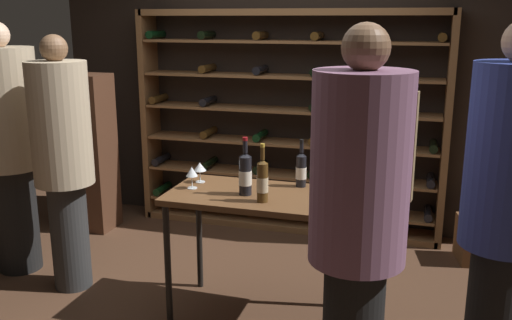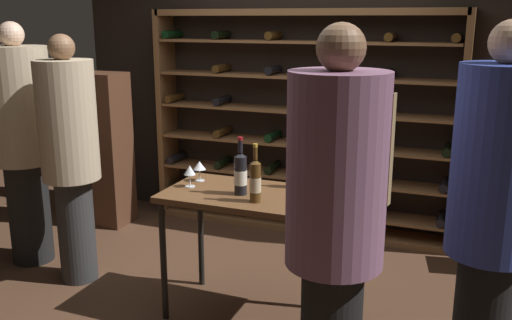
{
  "view_description": "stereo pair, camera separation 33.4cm",
  "coord_description": "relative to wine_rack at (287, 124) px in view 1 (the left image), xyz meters",
  "views": [
    {
      "loc": [
        1.24,
        -3.58,
        2.01
      ],
      "look_at": [
        0.12,
        0.14,
        1.02
      ],
      "focal_mm": 39.37,
      "sensor_mm": 36.0,
      "label": 1
    },
    {
      "loc": [
        1.56,
        -3.47,
        2.01
      ],
      "look_at": [
        0.12,
        0.14,
        1.02
      ],
      "focal_mm": 39.37,
      "sensor_mm": 36.0,
      "label": 2
    }
  ],
  "objects": [
    {
      "name": "tasting_table",
      "position": [
        0.22,
        -1.7,
        -0.25
      ],
      "size": [
        1.2,
        0.65,
        0.88
      ],
      "color": "brown",
      "rests_on": "ground"
    },
    {
      "name": "wine_crate",
      "position": [
        1.83,
        -0.3,
        -0.84
      ],
      "size": [
        0.53,
        0.42,
        0.38
      ],
      "primitive_type": "cube",
      "rotation": [
        0.0,
        0.0,
        0.19
      ],
      "color": "brown",
      "rests_on": "ground"
    },
    {
      "name": "wine_bottle_black_capsule",
      "position": [
        0.29,
        -1.86,
        -0.01
      ],
      "size": [
        0.07,
        0.07,
        0.38
      ],
      "color": "#4C3314",
      "rests_on": "tasting_table"
    },
    {
      "name": "display_cabinet",
      "position": [
        -1.83,
        -0.54,
        -0.28
      ],
      "size": [
        0.44,
        0.36,
        1.51
      ],
      "primitive_type": "cube",
      "color": "#4C2D1E",
      "rests_on": "ground"
    },
    {
      "name": "wine_glass_stemmed_right",
      "position": [
        -0.25,
        -1.57,
        -0.04
      ],
      "size": [
        0.09,
        0.09,
        0.14
      ],
      "color": "silver",
      "rests_on": "tasting_table"
    },
    {
      "name": "wine_rack",
      "position": [
        0.0,
        0.0,
        0.0
      ],
      "size": [
        2.93,
        0.32,
        2.09
      ],
      "color": "brown",
      "rests_on": "ground"
    },
    {
      "name": "wine_bottle_gold_foil",
      "position": [
        0.14,
        -1.75,
        -0.01
      ],
      "size": [
        0.09,
        0.09,
        0.39
      ],
      "color": "black",
      "rests_on": "tasting_table"
    },
    {
      "name": "back_wall",
      "position": [
        -0.02,
        0.21,
        0.42
      ],
      "size": [
        4.77,
        0.1,
        2.9
      ],
      "primitive_type": "cube",
      "color": "black",
      "rests_on": "ground"
    },
    {
      "name": "person_bystander_dark_jacket",
      "position": [
        0.96,
        -2.51,
        0.07
      ],
      "size": [
        0.48,
        0.47,
        2.0
      ],
      "rotation": [
        0.0,
        0.0,
        -1.71
      ],
      "color": "black",
      "rests_on": "ground"
    },
    {
      "name": "ground_plane",
      "position": [
        -0.02,
        -1.52,
        -1.03
      ],
      "size": [
        9.46,
        9.46,
        0.0
      ],
      "primitive_type": "plane",
      "color": "#472D1E"
    },
    {
      "name": "person_guest_plum_blouse",
      "position": [
        -1.88,
        -1.55,
        0.06
      ],
      "size": [
        0.52,
        0.52,
        1.99
      ],
      "rotation": [
        0.0,
        0.0,
        -0.29
      ],
      "color": "black",
      "rests_on": "ground"
    },
    {
      "name": "wine_bottle_red_label",
      "position": [
        0.45,
        -1.46,
        -0.03
      ],
      "size": [
        0.07,
        0.07,
        0.33
      ],
      "color": "black",
      "rests_on": "tasting_table"
    },
    {
      "name": "person_host_in_suit",
      "position": [
        -1.28,
        -1.7,
        0.02
      ],
      "size": [
        0.43,
        0.43,
        1.9
      ],
      "rotation": [
        0.0,
        0.0,
        -1.98
      ],
      "color": "#2D2D2D",
      "rests_on": "ground"
    },
    {
      "name": "person_bystander_red_print",
      "position": [
        1.66,
        -2.14,
        0.08
      ],
      "size": [
        0.44,
        0.44,
        2.01
      ],
      "rotation": [
        0.0,
        0.0,
        1.87
      ],
      "color": "black",
      "rests_on": "ground"
    },
    {
      "name": "wine_glass_stemmed_center",
      "position": [
        -0.25,
        -1.72,
        -0.04
      ],
      "size": [
        0.08,
        0.08,
        0.15
      ],
      "color": "silver",
      "rests_on": "tasting_table"
    }
  ]
}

